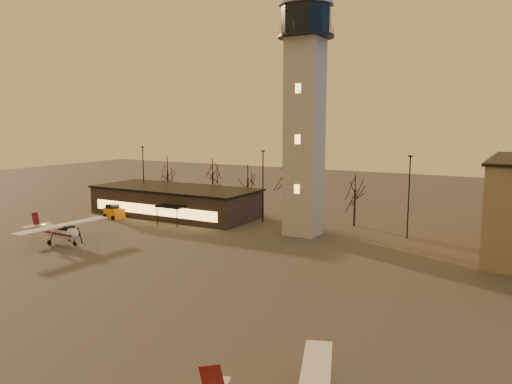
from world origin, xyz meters
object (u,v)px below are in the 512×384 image
terminal (175,201)px  control_tower (305,103)px  cessna_rear (61,234)px  service_cart (114,213)px

terminal → control_tower: bearing=-5.1°
cessna_rear → service_cart: 15.25m
cessna_rear → service_cart: bearing=115.7°
terminal → service_cart: terminal is taller
terminal → cessna_rear: 20.28m
control_tower → terminal: (-21.99, 1.98, -14.17)m
cessna_rear → service_cart: (-5.85, 14.08, -0.36)m
control_tower → terminal: 26.24m
control_tower → cessna_rear: size_ratio=2.75×
terminal → cessna_rear: terminal is taller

